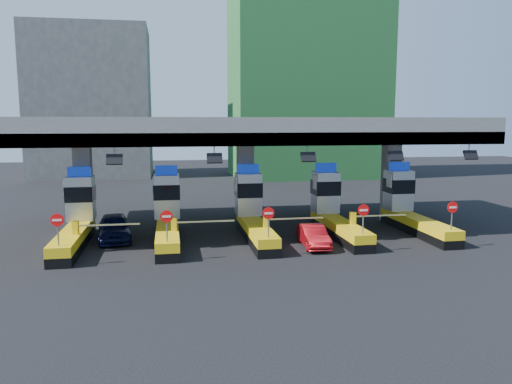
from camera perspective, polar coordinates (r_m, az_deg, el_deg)
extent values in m
plane|color=black|center=(29.75, -0.34, -5.10)|extent=(120.00, 120.00, 0.00)
cube|color=slate|center=(31.93, -1.25, 7.13)|extent=(28.00, 12.00, 1.50)
cube|color=#4C4C49|center=(26.32, 0.64, 6.05)|extent=(28.00, 0.60, 0.70)
cube|color=slate|center=(32.24, -19.09, 0.45)|extent=(1.00, 1.00, 5.50)
cube|color=slate|center=(32.18, -1.23, 0.88)|extent=(1.00, 1.00, 5.50)
cube|color=slate|center=(35.10, 15.13, 1.21)|extent=(1.00, 1.00, 5.50)
cylinder|color=slate|center=(26.04, -15.86, 4.40)|extent=(0.06, 0.06, 0.50)
cube|color=black|center=(25.87, -15.88, 3.60)|extent=(0.80, 0.38, 0.54)
cylinder|color=slate|center=(26.01, -4.81, 4.67)|extent=(0.06, 0.06, 0.50)
cube|color=black|center=(25.83, -4.76, 3.87)|extent=(0.80, 0.38, 0.54)
cylinder|color=slate|center=(26.92, 5.89, 4.78)|extent=(0.06, 0.06, 0.50)
cube|color=black|center=(26.75, 6.00, 4.00)|extent=(0.80, 0.38, 0.54)
cylinder|color=slate|center=(28.69, 15.58, 4.72)|extent=(0.06, 0.06, 0.50)
cube|color=black|center=(28.53, 15.73, 4.00)|extent=(0.80, 0.38, 0.54)
cylinder|color=slate|center=(30.89, 23.16, 4.59)|extent=(0.06, 0.06, 0.50)
cube|color=black|center=(30.74, 23.33, 3.91)|extent=(0.80, 0.38, 0.54)
cube|color=black|center=(28.80, -20.11, -5.53)|extent=(1.20, 8.00, 0.50)
cube|color=#E5B70C|center=(28.69, -20.16, -4.56)|extent=(1.20, 8.00, 0.50)
cube|color=#9EA3A8|center=(31.13, -19.40, -0.66)|extent=(1.50, 1.50, 2.60)
cube|color=black|center=(31.06, -19.43, -0.12)|extent=(1.56, 1.56, 0.90)
cube|color=#0C2DBF|center=(30.94, -19.53, 2.23)|extent=(1.30, 0.35, 0.55)
cube|color=white|center=(30.88, -21.01, 0.51)|extent=(0.06, 0.70, 0.90)
cylinder|color=slate|center=(25.05, -21.70, -4.33)|extent=(0.07, 0.07, 1.30)
cylinder|color=red|center=(24.90, -21.78, -2.99)|extent=(0.60, 0.04, 0.60)
cube|color=white|center=(24.88, -21.79, -3.00)|extent=(0.42, 0.02, 0.10)
cube|color=#E5B70C|center=(27.35, -19.93, -3.87)|extent=(0.30, 0.35, 0.70)
cube|color=white|center=(27.08, -16.50, -3.61)|extent=(3.20, 0.08, 0.08)
cube|color=black|center=(28.33, -10.06, -5.38)|extent=(1.20, 8.00, 0.50)
cube|color=#E5B70C|center=(28.22, -10.09, -4.39)|extent=(1.20, 8.00, 0.50)
cube|color=#9EA3A8|center=(30.69, -10.15, -0.44)|extent=(1.50, 1.50, 2.60)
cube|color=black|center=(30.63, -10.17, 0.11)|extent=(1.56, 1.56, 0.90)
cube|color=#0C2DBF|center=(30.50, -10.23, 2.49)|extent=(1.30, 0.35, 0.55)
cube|color=white|center=(30.31, -11.70, 0.75)|extent=(0.06, 0.70, 0.90)
cylinder|color=slate|center=(24.51, -10.15, -4.14)|extent=(0.07, 0.07, 1.30)
cylinder|color=red|center=(24.36, -10.19, -2.77)|extent=(0.60, 0.04, 0.60)
cube|color=white|center=(24.33, -10.19, -2.79)|extent=(0.42, 0.02, 0.10)
cube|color=#E5B70C|center=(26.92, -9.38, -3.67)|extent=(0.30, 0.35, 0.70)
cube|color=white|center=(26.96, -5.87, -3.37)|extent=(3.20, 0.08, 0.08)
cube|color=black|center=(28.73, -0.01, -5.06)|extent=(1.20, 8.00, 0.50)
cube|color=#E5B70C|center=(28.62, -0.01, -4.08)|extent=(1.20, 8.00, 0.50)
cube|color=#9EA3A8|center=(31.07, -0.89, -0.21)|extent=(1.50, 1.50, 2.60)
cube|color=black|center=(31.01, -0.89, 0.33)|extent=(1.56, 1.56, 0.90)
cube|color=#0C2DBF|center=(30.88, -0.90, 2.69)|extent=(1.30, 0.35, 0.55)
cube|color=white|center=(30.56, -2.29, 0.97)|extent=(0.06, 0.70, 0.90)
cylinder|color=slate|center=(24.97, 1.42, -3.78)|extent=(0.07, 0.07, 1.30)
cylinder|color=red|center=(24.83, 1.44, -2.44)|extent=(0.60, 0.04, 0.60)
cube|color=white|center=(24.81, 1.45, -2.45)|extent=(0.42, 0.02, 0.10)
cube|color=#E5B70C|center=(27.41, 1.15, -3.35)|extent=(0.30, 0.35, 0.70)
cube|color=white|center=(27.75, 4.50, -3.02)|extent=(3.20, 0.08, 0.08)
cube|color=black|center=(29.98, 9.48, -4.62)|extent=(1.20, 8.00, 0.50)
cube|color=#E5B70C|center=(29.87, 9.50, -3.68)|extent=(1.20, 8.00, 0.50)
cube|color=#9EA3A8|center=(32.22, 7.92, 0.01)|extent=(1.50, 1.50, 2.60)
cube|color=black|center=(32.16, 7.94, 0.53)|extent=(1.56, 1.56, 0.90)
cube|color=#0C2DBF|center=(32.04, 7.98, 2.81)|extent=(1.30, 0.35, 0.55)
cube|color=white|center=(31.61, 6.73, 1.16)|extent=(0.06, 0.70, 0.90)
cylinder|color=slate|center=(26.40, 12.14, -3.31)|extent=(0.07, 0.07, 1.30)
cylinder|color=red|center=(26.26, 12.20, -2.04)|extent=(0.60, 0.04, 0.60)
cube|color=white|center=(26.24, 12.22, -2.05)|extent=(0.42, 0.02, 0.10)
cube|color=#E5B70C|center=(28.77, 10.98, -2.95)|extent=(0.30, 0.35, 0.70)
cube|color=white|center=(29.38, 14.00, -2.62)|extent=(3.20, 0.08, 0.08)
cube|color=black|center=(31.97, 17.99, -4.11)|extent=(1.20, 8.00, 0.50)
cube|color=#E5B70C|center=(31.87, 18.03, -3.23)|extent=(1.20, 8.00, 0.50)
cube|color=#9EA3A8|center=(34.08, 15.95, 0.21)|extent=(1.50, 1.50, 2.60)
cube|color=black|center=(34.02, 15.98, 0.71)|extent=(1.56, 1.56, 0.90)
cube|color=#0C2DBF|center=(33.91, 16.05, 2.86)|extent=(1.30, 0.35, 0.55)
cube|color=white|center=(33.38, 14.98, 1.30)|extent=(0.06, 0.70, 0.90)
cylinder|color=slate|center=(28.64, 21.47, -2.81)|extent=(0.07, 0.07, 1.30)
cylinder|color=red|center=(28.51, 21.56, -1.64)|extent=(0.60, 0.04, 0.60)
cube|color=white|center=(28.49, 21.59, -1.65)|extent=(0.42, 0.02, 0.10)
cube|color=#E5B70C|center=(30.90, 19.69, -2.52)|extent=(0.30, 0.35, 0.70)
cube|color=white|center=(31.72, 22.29, -2.21)|extent=(3.20, 0.08, 0.08)
cube|color=#1E5926|center=(63.26, 5.75, 14.60)|extent=(18.00, 12.00, 28.00)
cube|color=#4C4C49|center=(65.25, -18.27, 9.64)|extent=(14.00, 10.00, 18.00)
imported|color=black|center=(29.81, -15.87, -3.89)|extent=(2.29, 4.63, 1.52)
imported|color=#9C0C11|center=(27.45, 6.55, -5.01)|extent=(1.42, 3.63, 1.18)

